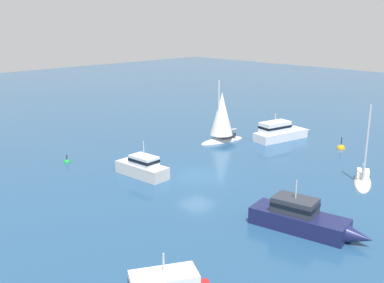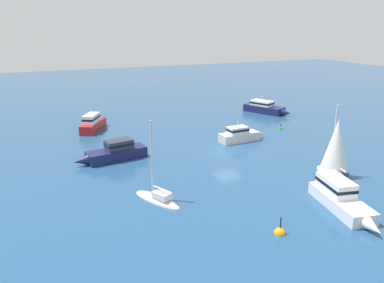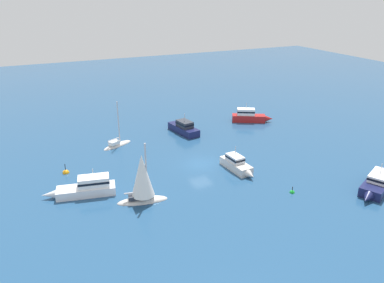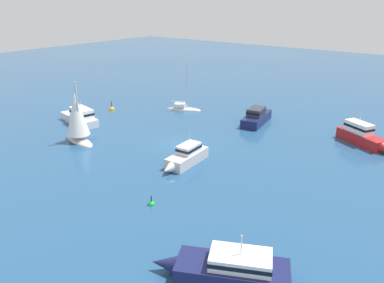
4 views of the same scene
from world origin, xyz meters
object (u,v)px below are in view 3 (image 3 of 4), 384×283
(motor_cruiser, at_px, (250,116))
(sloop, at_px, (117,145))
(motor_cruiser_2, at_px, (237,164))
(mooring_buoy, at_px, (292,193))
(motor_cruiser_1, at_px, (87,187))
(channel_buoy, at_px, (66,173))
(yacht, at_px, (142,181))
(cabin_cruiser_1, at_px, (183,127))
(cabin_cruiser, at_px, (377,183))

(motor_cruiser, relative_size, sloop, 0.97)
(motor_cruiser_2, distance_m, mooring_buoy, 7.52)
(motor_cruiser_2, bearing_deg, motor_cruiser_1, -99.12)
(motor_cruiser_1, distance_m, motor_cruiser_2, 17.15)
(channel_buoy, bearing_deg, yacht, -57.65)
(yacht, bearing_deg, sloop, 96.71)
(cabin_cruiser_1, distance_m, mooring_buoy, 21.71)
(channel_buoy, bearing_deg, sloop, 37.29)
(sloop, distance_m, mooring_buoy, 24.37)
(motor_cruiser_1, bearing_deg, motor_cruiser_2, -173.86)
(motor_cruiser_2, bearing_deg, cabin_cruiser, 42.84)
(motor_cruiser, height_order, channel_buoy, motor_cruiser)
(motor_cruiser, xyz_separation_m, mooring_buoy, (-8.58, -21.56, -0.86))
(channel_buoy, bearing_deg, motor_cruiser_1, -77.49)
(motor_cruiser, height_order, cabin_cruiser_1, same)
(cabin_cruiser_1, bearing_deg, yacht, 134.92)
(motor_cruiser_2, bearing_deg, motor_cruiser, 138.58)
(motor_cruiser_2, relative_size, yacht, 0.86)
(cabin_cruiser, bearing_deg, mooring_buoy, -46.71)
(motor_cruiser_2, distance_m, cabin_cruiser_1, 14.40)
(sloop, xyz_separation_m, cabin_cruiser_1, (10.21, 1.11, 0.59))
(cabin_cruiser_1, bearing_deg, cabin_cruiser, -164.95)
(motor_cruiser, bearing_deg, mooring_buoy, -82.90)
(motor_cruiser_1, bearing_deg, channel_buoy, -66.33)
(motor_cruiser_1, distance_m, cabin_cruiser, 30.44)
(motor_cruiser, distance_m, mooring_buoy, 23.22)
(motor_cruiser, distance_m, cabin_cruiser, 24.75)
(sloop, height_order, channel_buoy, sloop)
(cabin_cruiser, height_order, channel_buoy, cabin_cruiser)
(motor_cruiser_1, height_order, cabin_cruiser_1, cabin_cruiser_1)
(sloop, relative_size, cabin_cruiser_1, 0.89)
(yacht, xyz_separation_m, channel_buoy, (-6.20, 9.80, -2.22))
(mooring_buoy, bearing_deg, cabin_cruiser_1, 98.48)
(sloop, bearing_deg, motor_cruiser_2, -76.11)
(cabin_cruiser, bearing_deg, motor_cruiser_1, -48.91)
(yacht, relative_size, cabin_cruiser, 0.92)
(cabin_cruiser, xyz_separation_m, cabin_cruiser_1, (-11.72, 24.65, 0.02))
(motor_cruiser_1, xyz_separation_m, motor_cruiser_2, (17.09, -1.50, -0.10))
(sloop, relative_size, yacht, 0.97)
(motor_cruiser_2, relative_size, cabin_cruiser, 0.80)
(motor_cruiser_2, xyz_separation_m, yacht, (-12.23, -2.22, 1.52))
(mooring_buoy, bearing_deg, channel_buoy, 144.98)
(sloop, bearing_deg, motor_cruiser, -22.46)
(mooring_buoy, bearing_deg, sloop, 123.39)
(sloop, relative_size, mooring_buoy, 6.77)
(motor_cruiser_1, height_order, cabin_cruiser, cabin_cruiser)
(motor_cruiser_1, distance_m, yacht, 6.28)
(motor_cruiser_1, bearing_deg, sloop, -106.38)
(motor_cruiser, bearing_deg, yacht, -115.53)
(yacht, bearing_deg, motor_cruiser_2, 21.74)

